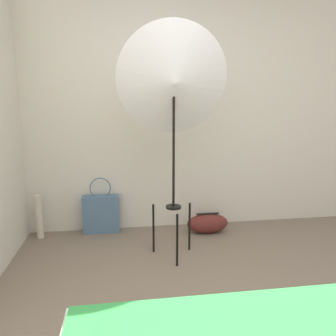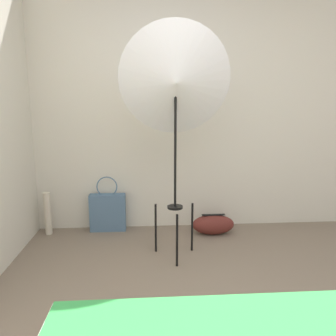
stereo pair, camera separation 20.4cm
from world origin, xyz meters
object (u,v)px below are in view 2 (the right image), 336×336
tote_bag (108,212)px  duffel_bag (213,224)px  paper_roll (48,213)px  photo_umbrella (176,82)px

tote_bag → duffel_bag: (1.12, -0.18, -0.11)m
duffel_bag → paper_roll: paper_roll is taller
photo_umbrella → paper_roll: photo_umbrella is taller
photo_umbrella → duffel_bag: bearing=46.7°
tote_bag → duffel_bag: 1.14m
photo_umbrella → duffel_bag: photo_umbrella is taller
photo_umbrella → paper_roll: bearing=155.2°
duffel_bag → tote_bag: bearing=170.7°
photo_umbrella → duffel_bag: 1.57m
duffel_bag → paper_roll: (-1.74, 0.12, 0.12)m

